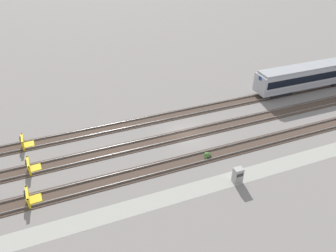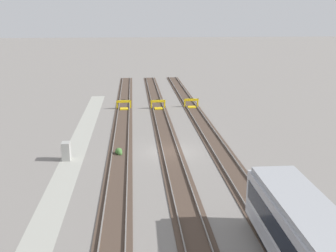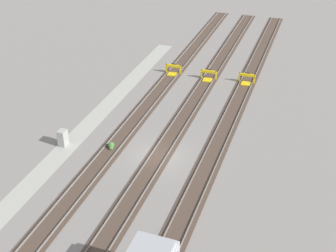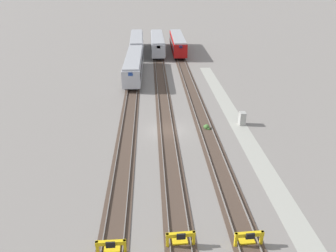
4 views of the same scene
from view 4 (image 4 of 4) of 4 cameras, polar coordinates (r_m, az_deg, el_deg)
ground_plane at (r=38.44m, az=-0.21°, el=-0.82°), size 400.00×400.00×0.00m
service_walkway at (r=39.83m, az=12.51°, el=-0.48°), size 54.00×2.00×0.01m
rail_track_nearest at (r=38.91m, az=6.60°, el=-0.59°), size 90.00×2.23×0.21m
rail_track_near_inner at (r=38.42m, az=-0.21°, el=-0.76°), size 90.00×2.24×0.21m
rail_track_middle at (r=38.49m, az=-7.10°, el=-0.92°), size 90.00×2.23×0.21m
subway_car_front_row_leftmost at (r=76.90m, az=-1.86°, el=14.23°), size 18.00×2.84×3.70m
subway_car_front_row_left_inner at (r=77.20m, az=-5.45°, el=14.18°), size 18.06×3.24×3.70m
subway_car_front_row_centre at (r=58.54m, az=-5.96°, el=10.51°), size 18.03×3.06×3.70m
subway_car_front_row_right_inner at (r=77.01m, az=1.68°, el=14.25°), size 18.03×3.05×3.70m
bumper_stop_nearest_track at (r=24.30m, az=13.68°, el=-18.29°), size 1.38×2.01×1.22m
bumper_stop_near_inner_track at (r=23.67m, az=2.11°, el=-18.82°), size 1.38×2.01×1.22m
bumper_stop_middle_track at (r=23.44m, az=-9.80°, el=-19.83°), size 1.35×2.00×1.22m
electrical_cabinet at (r=40.67m, az=12.81°, el=1.29°), size 0.90×0.73×1.60m
weed_clump at (r=39.03m, az=6.73°, el=-0.19°), size 0.92×0.70×0.64m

